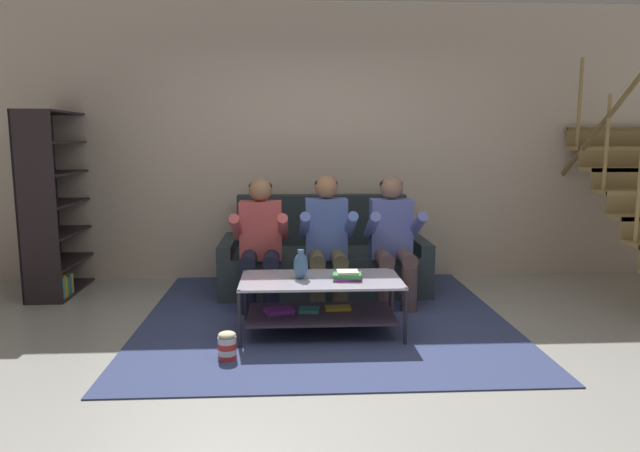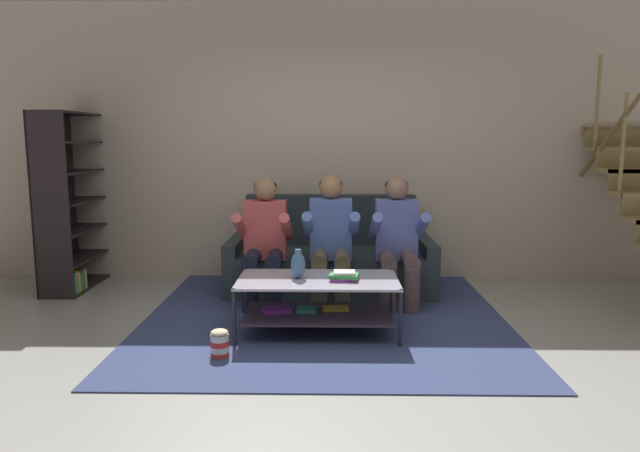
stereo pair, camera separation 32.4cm
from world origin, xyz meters
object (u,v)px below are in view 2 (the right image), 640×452
bookshelf (67,210)px  popcorn_tub (220,343)px  person_seated_right (397,237)px  book_stack (344,276)px  person_seated_left (264,237)px  coffee_table (317,297)px  couch (331,260)px  person_seated_middle (331,236)px  vase (298,265)px

bookshelf → popcorn_tub: bookshelf is taller
person_seated_right → bookshelf: bearing=170.0°
person_seated_right → bookshelf: bookshelf is taller
person_seated_right → book_stack: 0.98m
person_seated_left → person_seated_right: 1.20m
coffee_table → popcorn_tub: coffee_table is taller
couch → person_seated_left: (-0.60, -0.54, 0.33)m
person_seated_middle → vase: 0.83m
book_stack → coffee_table: bearing=168.7°
book_stack → popcorn_tub: bearing=-150.8°
person_seated_right → bookshelf: 3.30m
vase → person_seated_middle: bearing=72.1°
person_seated_left → coffee_table: (0.49, -0.78, -0.34)m
vase → book_stack: 0.36m
person_seated_right → popcorn_tub: 1.96m
couch → book_stack: 1.38m
person_seated_left → popcorn_tub: 1.42m
person_seated_left → bookshelf: size_ratio=0.65×
person_seated_right → coffee_table: bearing=-132.2°
person_seated_left → book_stack: person_seated_left is taller
book_stack → bookshelf: bearing=153.1°
person_seated_middle → coffee_table: size_ratio=0.95×
vase → couch: bearing=79.2°
vase → popcorn_tub: size_ratio=1.12×
coffee_table → person_seated_left: bearing=122.1°
couch → bookshelf: 2.69m
person_seated_left → bookshelf: (-2.05, 0.57, 0.17)m
coffee_table → bookshelf: bearing=151.9°
person_seated_left → coffee_table: size_ratio=0.93×
person_seated_left → popcorn_tub: size_ratio=5.68×
person_seated_left → vase: 0.86m
vase → bookshelf: 2.76m
person_seated_left → bookshelf: bookshelf is taller
book_stack → vase: bearing=173.2°
bookshelf → book_stack: bearing=-26.9°
couch → person_seated_right: size_ratio=1.73×
popcorn_tub → vase: bearing=45.6°
bookshelf → popcorn_tub: bearing=-45.0°
bookshelf → coffee_table: bearing=-28.1°
bookshelf → popcorn_tub: 2.74m
person_seated_right → couch: bearing=137.8°
book_stack → popcorn_tub: size_ratio=1.17×
person_seated_left → vase: (0.35, -0.78, -0.08)m
person_seated_right → book_stack: (-0.50, -0.82, -0.16)m
person_seated_right → book_stack: bearing=-121.2°
person_seated_left → person_seated_middle: (0.60, 0.00, 0.01)m
person_seated_right → person_seated_middle: bearing=179.9°
person_seated_right → vase: (-0.85, -0.78, -0.09)m
couch → bookshelf: (-2.65, 0.03, 0.50)m
book_stack → bookshelf: bookshelf is taller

